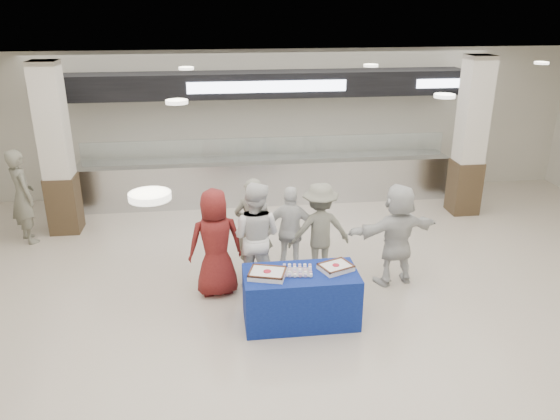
{
  "coord_description": "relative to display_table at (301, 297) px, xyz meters",
  "views": [
    {
      "loc": [
        -1.13,
        -5.95,
        4.21
      ],
      "look_at": [
        -0.18,
        1.6,
        1.24
      ],
      "focal_mm": 35.0,
      "sensor_mm": 36.0,
      "label": 1
    }
  ],
  "objects": [
    {
      "name": "ground",
      "position": [
        0.04,
        -0.5,
        -0.38
      ],
      "size": [
        14.0,
        14.0,
        0.0
      ],
      "primitive_type": "plane",
      "color": "beige",
      "rests_on": "ground"
    },
    {
      "name": "serving_line",
      "position": [
        0.04,
        4.9,
        0.78
      ],
      "size": [
        8.7,
        0.85,
        2.8
      ],
      "color": "silver",
      "rests_on": "ground"
    },
    {
      "name": "column_left",
      "position": [
        -3.96,
        3.7,
        1.15
      ],
      "size": [
        0.55,
        0.55,
        3.2
      ],
      "color": "#382919",
      "rests_on": "ground"
    },
    {
      "name": "column_right",
      "position": [
        4.04,
        3.7,
        1.15
      ],
      "size": [
        0.55,
        0.55,
        3.2
      ],
      "color": "#382919",
      "rests_on": "ground"
    },
    {
      "name": "display_table",
      "position": [
        0.0,
        0.0,
        0.0
      ],
      "size": [
        1.55,
        0.78,
        0.75
      ],
      "primitive_type": "cube",
      "rotation": [
        0.0,
        0.0,
        0.0
      ],
      "color": "navy",
      "rests_on": "ground"
    },
    {
      "name": "sheet_cake_left",
      "position": [
        -0.46,
        -0.05,
        0.42
      ],
      "size": [
        0.55,
        0.48,
        0.1
      ],
      "color": "white",
      "rests_on": "display_table"
    },
    {
      "name": "sheet_cake_right",
      "position": [
        0.49,
        0.03,
        0.42
      ],
      "size": [
        0.51,
        0.46,
        0.09
      ],
      "color": "white",
      "rests_on": "display_table"
    },
    {
      "name": "cupcake_tray",
      "position": [
        -0.05,
        0.01,
        0.4
      ],
      "size": [
        0.38,
        0.31,
        0.06
      ],
      "color": "#B7B6BB",
      "rests_on": "display_table"
    },
    {
      "name": "civilian_maroon",
      "position": [
        -1.13,
        0.94,
        0.46
      ],
      "size": [
        0.88,
        0.65,
        1.66
      ],
      "primitive_type": "imported",
      "rotation": [
        0.0,
        0.0,
        3.3
      ],
      "color": "maroon",
      "rests_on": "ground"
    },
    {
      "name": "soldier_a",
      "position": [
        -0.52,
        1.4,
        0.46
      ],
      "size": [
        0.68,
        0.53,
        1.67
      ],
      "primitive_type": "imported",
      "rotation": [
        0.0,
        0.0,
        2.91
      ],
      "color": "slate",
      "rests_on": "ground"
    },
    {
      "name": "chef_tall",
      "position": [
        -0.53,
        1.04,
        0.48
      ],
      "size": [
        1.02,
        0.92,
        1.71
      ],
      "primitive_type": "imported",
      "rotation": [
        0.0,
        0.0,
        2.75
      ],
      "color": "white",
      "rests_on": "ground"
    },
    {
      "name": "chef_short",
      "position": [
        0.08,
        1.44,
        0.37
      ],
      "size": [
        0.93,
        0.56,
        1.48
      ],
      "primitive_type": "imported",
      "rotation": [
        0.0,
        0.0,
        2.89
      ],
      "color": "white",
      "rests_on": "ground"
    },
    {
      "name": "soldier_b",
      "position": [
        0.52,
        1.35,
        0.4
      ],
      "size": [
        1.04,
        0.65,
        1.55
      ],
      "primitive_type": "imported",
      "rotation": [
        0.0,
        0.0,
        3.22
      ],
      "color": "slate",
      "rests_on": "ground"
    },
    {
      "name": "civilian_white",
      "position": [
        1.65,
        0.93,
        0.44
      ],
      "size": [
        1.58,
        0.77,
        1.63
      ],
      "primitive_type": "imported",
      "rotation": [
        0.0,
        0.0,
        3.34
      ],
      "color": "silver",
      "rests_on": "ground"
    },
    {
      "name": "soldier_bg",
      "position": [
        -4.55,
        3.3,
        0.5
      ],
      "size": [
        0.71,
        0.76,
        1.74
      ],
      "primitive_type": "imported",
      "rotation": [
        0.0,
        0.0,
        2.2
      ],
      "color": "slate",
      "rests_on": "ground"
    }
  ]
}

